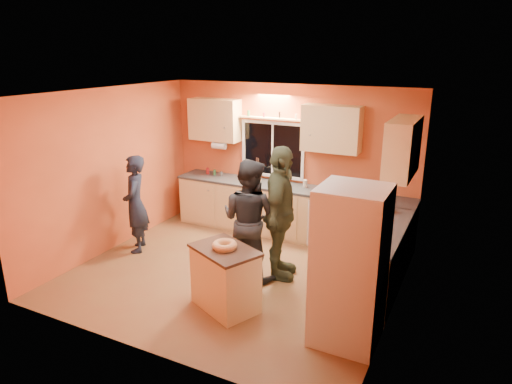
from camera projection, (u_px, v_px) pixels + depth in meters
The scene contains 14 objects.
ground at pixel (234, 274), 6.68m from camera, with size 4.50×4.50×0.00m, color brown.
room_shell at pixel (254, 161), 6.50m from camera, with size 4.54×4.04×2.61m.
back_counter at pixel (282, 210), 7.99m from camera, with size 4.23×0.62×0.90m.
right_counter at pixel (378, 258), 6.14m from camera, with size 0.62×1.84×0.90m.
refrigerator at pixel (350, 267), 4.93m from camera, with size 0.72×0.70×1.80m, color silver.
island at pixel (225, 278), 5.70m from camera, with size 1.00×0.87×0.81m.
bundt_pastry at pixel (225, 245), 5.57m from camera, with size 0.31×0.31×0.09m, color tan.
person_left at pixel (135, 204), 7.27m from camera, with size 0.57×0.38×1.58m, color black.
person_center at pixel (249, 219), 6.38m from camera, with size 0.84×0.66×1.74m, color black.
person_right at pixel (280, 214), 6.34m from camera, with size 1.12×0.47×1.92m, color #2D3421.
mixing_bowl at pixel (342, 192), 7.37m from camera, with size 0.35×0.35×0.09m, color black.
utensil_crock at pixel (258, 176), 8.11m from camera, with size 0.14×0.14×0.17m, color beige.
potted_plant at pixel (362, 237), 5.31m from camera, with size 0.28×0.24×0.31m, color gray.
red_box at pixel (388, 209), 6.59m from camera, with size 0.16×0.12×0.07m, color #B01B1B.
Camera 1 is at (2.98, -5.24, 3.14)m, focal length 32.00 mm.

